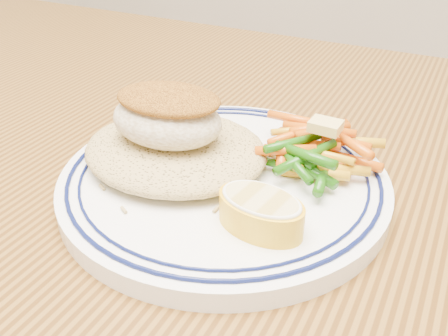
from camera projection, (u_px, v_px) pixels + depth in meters
plate at (224, 180)px, 0.38m from camera, size 0.25×0.25×0.02m
rice_pilaf at (175, 147)px, 0.38m from camera, size 0.14×0.13×0.03m
fish_fillet at (167, 115)px, 0.36m from camera, size 0.09×0.07×0.04m
vegetable_pile at (312, 150)px, 0.38m from camera, size 0.11×0.10×0.03m
butter_pat at (326, 126)px, 0.37m from camera, size 0.02×0.02×0.01m
lemon_wedge at (261, 211)px, 0.31m from camera, size 0.06×0.06×0.02m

